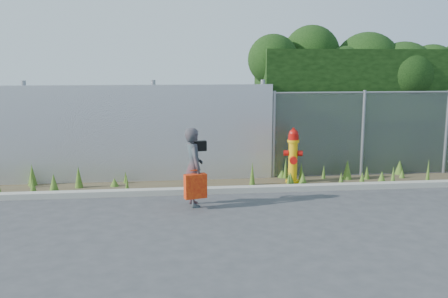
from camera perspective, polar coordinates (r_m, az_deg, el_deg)
ground at (r=8.79m, az=3.02°, el=-7.97°), size 80.00×80.00×0.00m
curb at (r=10.48m, az=1.38°, el=-4.66°), size 16.00×0.22×0.12m
weed_strip at (r=11.10m, az=0.59°, el=-3.50°), size 16.00×1.31×0.54m
corrugated_fence at (r=11.51m, az=-15.69°, el=1.58°), size 8.50×0.21×2.30m
chainlink_fence at (r=12.70m, az=19.97°, el=1.77°), size 6.50×0.07×2.05m
hedge at (r=13.60m, az=19.11°, el=6.18°), size 7.63×2.05×3.63m
fire_hydrant at (r=11.26m, az=7.90°, el=-0.87°), size 0.42×0.38×1.26m
woman at (r=9.40m, az=-3.51°, el=-2.08°), size 0.45×0.60×1.49m
red_tote_bag at (r=9.25m, az=-3.28°, el=-4.26°), size 0.41×0.15×0.54m
black_shoulder_bag at (r=9.47m, az=-2.81°, el=0.35°), size 0.26×0.11×0.19m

